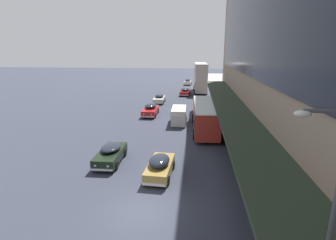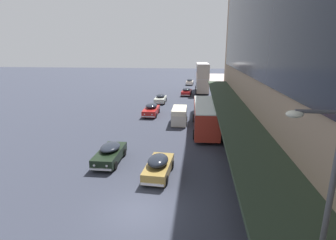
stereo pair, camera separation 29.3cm
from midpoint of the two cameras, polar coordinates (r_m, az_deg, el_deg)
name	(u,v)px [view 2 (the right image)]	position (r m, az deg, el deg)	size (l,w,h in m)	color
ground	(139,212)	(15.68, -5.75, -19.34)	(240.00, 240.00, 0.00)	#313542
transit_bus_kerbside_front	(205,115)	(29.63, 8.40, 1.06)	(2.95, 10.49, 3.08)	#A82F22
transit_bus_kerbside_rear	(202,77)	(57.13, 7.60, 9.32)	(2.94, 9.51, 6.14)	beige
sedan_oncoming_front	(110,153)	(21.87, -12.15, -7.08)	(1.92, 4.56, 1.45)	black
sedan_trailing_near	(151,109)	(36.66, -3.43, 2.30)	(1.99, 4.92, 1.62)	#AF1D1A
sedan_far_back	(186,92)	(53.17, 4.20, 6.21)	(2.06, 4.81, 1.51)	#A4181A
sedan_second_near	(159,166)	(19.11, -1.64, -9.94)	(1.94, 4.37, 1.58)	olive
sedan_lead_mid	(206,102)	(42.73, 8.47, 3.99)	(1.98, 4.41, 1.63)	gray
sedan_lead_near	(160,98)	(45.40, -1.47, 4.70)	(1.93, 4.56, 1.46)	beige
sedan_oncoming_rear	(190,82)	(69.56, 4.87, 8.27)	(1.91, 4.71, 1.54)	beige
vw_van	(179,115)	(32.46, 2.77, 1.20)	(1.98, 4.59, 1.96)	beige
pedestrian_at_kerb	(243,152)	(21.23, 16.43, -6.76)	(0.33, 0.61, 1.86)	#1C3734
street_lamp	(321,216)	(8.92, 31.13, -17.40)	(1.50, 0.28, 7.27)	#4C4C51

